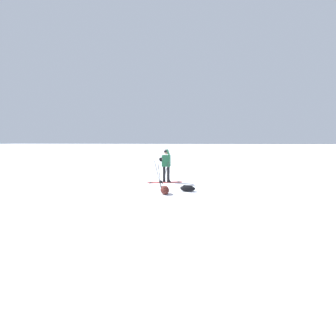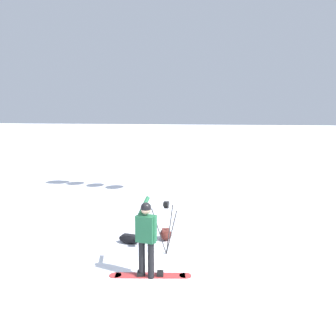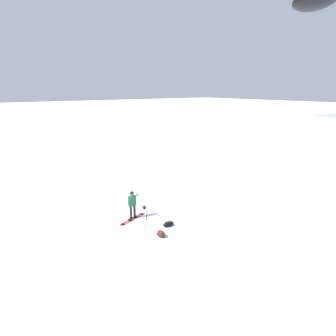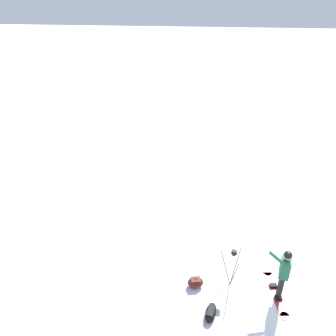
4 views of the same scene
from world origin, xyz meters
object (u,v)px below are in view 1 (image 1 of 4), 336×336
(snowboarder, at_px, (166,162))
(gear_bag_large, at_px, (188,188))
(snowboard, at_px, (165,182))
(camera_tripod, at_px, (161,167))
(gear_bag_small, at_px, (165,190))

(snowboarder, distance_m, gear_bag_large, 2.36)
(snowboarder, height_order, snowboard, snowboarder)
(camera_tripod, height_order, gear_bag_small, camera_tripod)
(gear_bag_large, height_order, camera_tripod, camera_tripod)
(camera_tripod, distance_m, gear_bag_small, 1.34)
(snowboard, height_order, gear_bag_large, gear_bag_large)
(snowboarder, distance_m, snowboard, 1.01)
(snowboarder, distance_m, gear_bag_small, 2.58)
(snowboarder, height_order, gear_bag_small, snowboarder)
(gear_bag_large, bearing_deg, camera_tripod, -19.46)
(camera_tripod, bearing_deg, gear_bag_small, 108.25)
(gear_bag_large, height_order, gear_bag_small, gear_bag_small)
(snowboarder, bearing_deg, snowboard, 49.06)
(snowboarder, relative_size, gear_bag_large, 2.58)
(gear_bag_large, relative_size, camera_tripod, 0.48)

